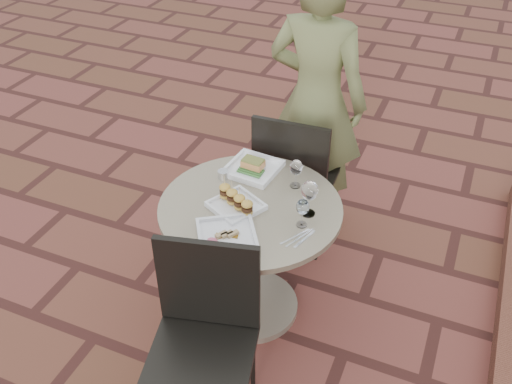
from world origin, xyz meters
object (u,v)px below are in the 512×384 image
at_px(plate_sliders, 236,202).
at_px(plate_tuna, 227,235).
at_px(plate_salmon, 253,168).
at_px(chair_near, 204,326).
at_px(chair_far, 294,171).
at_px(diner, 317,101).
at_px(cafe_table, 251,243).

bearing_deg(plate_sliders, plate_tuna, -76.26).
bearing_deg(plate_salmon, chair_near, -79.72).
height_order(chair_far, diner, diner).
height_order(diner, plate_sliders, diner).
bearing_deg(chair_near, chair_far, 78.16).
bearing_deg(plate_sliders, chair_near, -78.85).
relative_size(plate_salmon, plate_sliders, 0.95).
height_order(cafe_table, diner, diner).
relative_size(chair_near, plate_tuna, 2.59).
distance_m(diner, plate_salmon, 0.68).
xyz_separation_m(diner, plate_tuna, (-0.03, -1.20, -0.10)).
bearing_deg(cafe_table, diner, 88.57).
relative_size(chair_near, diner, 0.55).
relative_size(diner, plate_tuna, 4.73).
bearing_deg(plate_tuna, chair_near, -80.44).
height_order(chair_near, plate_sliders, chair_near).
relative_size(cafe_table, chair_far, 0.97).
bearing_deg(plate_sliders, diner, 85.37).
distance_m(cafe_table, chair_far, 0.61).
xyz_separation_m(plate_salmon, plate_sliders, (0.05, -0.32, 0.01)).
height_order(cafe_table, chair_far, chair_far).
bearing_deg(chair_near, plate_tuna, 85.73).
distance_m(cafe_table, plate_sliders, 0.29).
xyz_separation_m(cafe_table, plate_sliders, (-0.06, -0.04, 0.28)).
bearing_deg(diner, plate_tuna, 93.23).
relative_size(cafe_table, chair_near, 0.97).
distance_m(chair_near, plate_salmon, 0.94).
bearing_deg(cafe_table, plate_salmon, 110.81).
bearing_deg(cafe_table, plate_sliders, -141.67).
xyz_separation_m(plate_salmon, plate_tuna, (0.10, -0.54, -0.00)).
bearing_deg(chair_near, plate_salmon, 86.45).
relative_size(chair_far, chair_near, 1.00).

